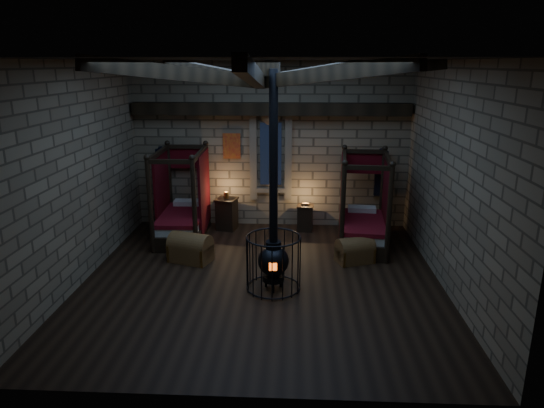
{
  "coord_description": "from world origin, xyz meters",
  "views": [
    {
      "loc": [
        0.64,
        -8.77,
        4.14
      ],
      "look_at": [
        0.17,
        0.6,
        1.4
      ],
      "focal_mm": 32.0,
      "sensor_mm": 36.0,
      "label": 1
    }
  ],
  "objects_px": {
    "bed_right": "(362,223)",
    "trunk_right": "(355,251)",
    "bed_left": "(183,216)",
    "trunk_left": "(191,248)",
    "stove": "(273,258)"
  },
  "relations": [
    {
      "from": "bed_left",
      "to": "trunk_left",
      "type": "height_order",
      "value": "bed_left"
    },
    {
      "from": "bed_left",
      "to": "bed_right",
      "type": "bearing_deg",
      "value": -6.14
    },
    {
      "from": "bed_left",
      "to": "trunk_left",
      "type": "bearing_deg",
      "value": -73.53
    },
    {
      "from": "bed_left",
      "to": "bed_right",
      "type": "height_order",
      "value": "bed_left"
    },
    {
      "from": "bed_right",
      "to": "trunk_left",
      "type": "bearing_deg",
      "value": -157.63
    },
    {
      "from": "trunk_right",
      "to": "stove",
      "type": "bearing_deg",
      "value": -160.97
    },
    {
      "from": "bed_right",
      "to": "trunk_right",
      "type": "distance_m",
      "value": 1.13
    },
    {
      "from": "trunk_left",
      "to": "bed_right",
      "type": "bearing_deg",
      "value": 35.45
    },
    {
      "from": "bed_right",
      "to": "trunk_right",
      "type": "relative_size",
      "value": 2.4
    },
    {
      "from": "bed_left",
      "to": "stove",
      "type": "relative_size",
      "value": 0.53
    },
    {
      "from": "bed_right",
      "to": "trunk_left",
      "type": "relative_size",
      "value": 2.11
    },
    {
      "from": "stove",
      "to": "trunk_right",
      "type": "bearing_deg",
      "value": 38.08
    },
    {
      "from": "bed_right",
      "to": "trunk_right",
      "type": "xyz_separation_m",
      "value": [
        -0.28,
        -1.05,
        -0.28
      ]
    },
    {
      "from": "bed_left",
      "to": "stove",
      "type": "distance_m",
      "value": 3.64
    },
    {
      "from": "trunk_left",
      "to": "trunk_right",
      "type": "bearing_deg",
      "value": 20.37
    }
  ]
}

